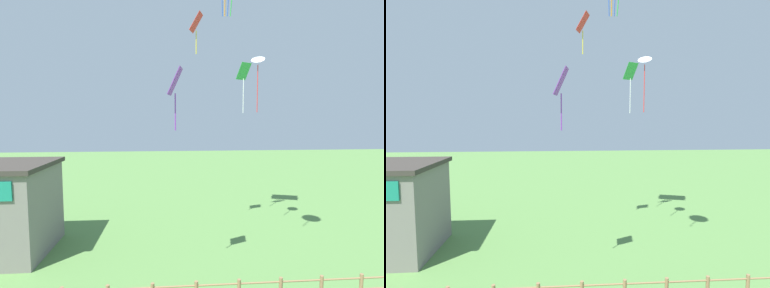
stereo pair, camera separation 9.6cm
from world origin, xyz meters
TOP-DOWN VIEW (x-y plane):
  - kite_white_delta at (4.20, 14.10)m, footprint 1.02×0.97m
  - kite_red_diamond at (0.60, 14.02)m, footprint 0.84×0.97m
  - kite_purple_streamer at (-0.70, 9.41)m, footprint 0.69×0.97m
  - kite_green_diamond at (3.95, 16.42)m, footprint 1.04×0.94m

SIDE VIEW (x-z plane):
  - kite_purple_streamer at x=-0.70m, z-range 7.23..9.83m
  - kite_green_diamond at x=3.95m, z-range 8.25..11.50m
  - kite_white_delta at x=4.20m, z-range 8.66..11.97m
  - kite_red_diamond at x=0.60m, z-range 11.23..13.47m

